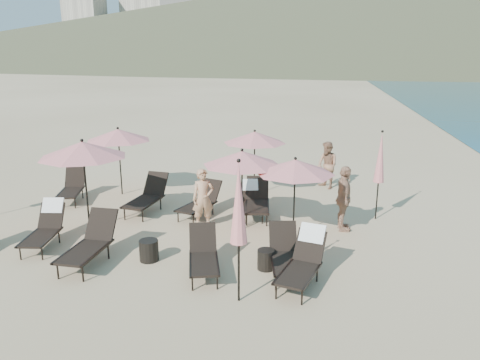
% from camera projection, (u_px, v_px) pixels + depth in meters
% --- Properties ---
extents(ground, '(800.00, 800.00, 0.00)m').
position_uv_depth(ground, '(203.00, 268.00, 10.45)').
color(ground, '#D6BA8C').
rests_on(ground, ground).
extents(volcanic_headland, '(690.00, 690.00, 55.00)m').
position_uv_depth(volcanic_headland, '(440.00, 14.00, 279.72)').
color(volcanic_headland, brown).
rests_on(volcanic_headland, ground).
extents(hotel_skyline, '(109.00, 82.00, 55.00)m').
position_uv_depth(hotel_skyline, '(159.00, 18.00, 277.00)').
color(hotel_skyline, beige).
rests_on(hotel_skyline, ground).
extents(lounger_1, '(0.85, 1.74, 1.04)m').
position_uv_depth(lounger_1, '(45.00, 226.00, 11.54)').
color(lounger_1, black).
rests_on(lounger_1, ground).
extents(lounger_2, '(0.76, 1.87, 1.06)m').
position_uv_depth(lounger_2, '(90.00, 243.00, 10.56)').
color(lounger_2, black).
rests_on(lounger_2, ground).
extents(lounger_3, '(1.02, 1.71, 0.92)m').
position_uv_depth(lounger_3, '(204.00, 255.00, 10.08)').
color(lounger_3, black).
rests_on(lounger_3, ground).
extents(lounger_4, '(1.06, 1.83, 1.08)m').
position_uv_depth(lounger_4, '(303.00, 260.00, 9.66)').
color(lounger_4, black).
rests_on(lounger_4, ground).
extents(lounger_5, '(0.90, 1.73, 0.95)m').
position_uv_depth(lounger_5, '(285.00, 254.00, 10.10)').
color(lounger_5, black).
rests_on(lounger_5, ground).
extents(lounger_6, '(1.05, 1.77, 0.96)m').
position_uv_depth(lounger_6, '(72.00, 188.00, 15.03)').
color(lounger_6, black).
rests_on(lounger_6, ground).
extents(lounger_7, '(0.93, 1.91, 1.05)m').
position_uv_depth(lounger_7, '(147.00, 196.00, 14.00)').
color(lounger_7, black).
rests_on(lounger_7, ground).
extents(lounger_8, '(1.14, 1.76, 0.95)m').
position_uv_depth(lounger_8, '(201.00, 201.00, 13.66)').
color(lounger_8, black).
rests_on(lounger_8, ground).
extents(lounger_9, '(0.88, 1.59, 0.94)m').
position_uv_depth(lounger_9, '(252.00, 200.00, 13.73)').
color(lounger_9, black).
rests_on(lounger_9, ground).
extents(lounger_10, '(0.88, 1.84, 1.02)m').
position_uv_depth(lounger_10, '(257.00, 200.00, 13.64)').
color(lounger_10, black).
rests_on(lounger_10, ground).
extents(umbrella_open_0, '(2.30, 2.30, 2.48)m').
position_uv_depth(umbrella_open_0, '(83.00, 150.00, 12.23)').
color(umbrella_open_0, black).
rests_on(umbrella_open_0, ground).
extents(umbrella_open_1, '(2.08, 2.08, 2.24)m').
position_uv_depth(umbrella_open_1, '(242.00, 158.00, 12.19)').
color(umbrella_open_1, black).
rests_on(umbrella_open_1, ground).
extents(umbrella_open_2, '(2.00, 2.00, 2.15)m').
position_uv_depth(umbrella_open_2, '(295.00, 167.00, 11.63)').
color(umbrella_open_2, black).
rests_on(umbrella_open_2, ground).
extents(umbrella_open_3, '(2.13, 2.13, 2.30)m').
position_uv_depth(umbrella_open_3, '(118.00, 135.00, 15.34)').
color(umbrella_open_3, black).
rests_on(umbrella_open_3, ground).
extents(umbrella_open_4, '(2.07, 2.07, 2.22)m').
position_uv_depth(umbrella_open_4, '(255.00, 137.00, 15.26)').
color(umbrella_open_4, black).
rests_on(umbrella_open_4, ground).
extents(umbrella_closed_0, '(0.33, 0.33, 2.82)m').
position_uv_depth(umbrella_closed_0, '(239.00, 204.00, 8.55)').
color(umbrella_closed_0, black).
rests_on(umbrella_closed_0, ground).
extents(umbrella_closed_1, '(0.30, 0.30, 2.59)m').
position_uv_depth(umbrella_closed_1, '(380.00, 158.00, 13.03)').
color(umbrella_closed_1, black).
rests_on(umbrella_closed_1, ground).
extents(side_table_0, '(0.44, 0.44, 0.49)m').
position_uv_depth(side_table_0, '(149.00, 250.00, 10.75)').
color(side_table_0, black).
rests_on(side_table_0, ground).
extents(side_table_1, '(0.38, 0.38, 0.45)m').
position_uv_depth(side_table_1, '(266.00, 260.00, 10.33)').
color(side_table_1, black).
rests_on(side_table_1, ground).
extents(beachgoer_a, '(0.71, 0.60, 1.65)m').
position_uv_depth(beachgoer_a, '(203.00, 199.00, 12.66)').
color(beachgoer_a, tan).
rests_on(beachgoer_a, ground).
extents(beachgoer_b, '(0.99, 1.02, 1.65)m').
position_uv_depth(beachgoer_b, '(327.00, 165.00, 16.36)').
color(beachgoer_b, '#A17053').
rests_on(beachgoer_b, ground).
extents(beachgoer_c, '(0.52, 1.08, 1.78)m').
position_uv_depth(beachgoer_c, '(344.00, 199.00, 12.44)').
color(beachgoer_c, tan).
rests_on(beachgoer_c, ground).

